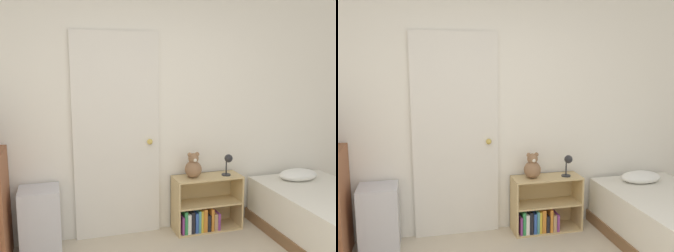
{
  "view_description": "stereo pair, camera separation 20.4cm",
  "coord_description": "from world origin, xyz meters",
  "views": [
    {
      "loc": [
        -0.69,
        -1.34,
        1.71
      ],
      "look_at": [
        0.34,
        2.01,
        1.13
      ],
      "focal_mm": 40.0,
      "sensor_mm": 36.0,
      "label": 1
    },
    {
      "loc": [
        -0.49,
        -1.39,
        1.71
      ],
      "look_at": [
        0.34,
        2.01,
        1.13
      ],
      "focal_mm": 40.0,
      "sensor_mm": 36.0,
      "label": 2
    }
  ],
  "objects": [
    {
      "name": "teddy_bear",
      "position": [
        0.63,
        2.1,
        0.68
      ],
      "size": [
        0.17,
        0.17,
        0.26
      ],
      "color": "#8C6647",
      "rests_on": "bookshelf"
    },
    {
      "name": "storage_bin",
      "position": [
        -0.86,
        2.07,
        0.31
      ],
      "size": [
        0.35,
        0.34,
        0.61
      ],
      "color": "silver",
      "rests_on": "ground_plane"
    },
    {
      "name": "door_closed",
      "position": [
        -0.11,
        2.23,
        1.01
      ],
      "size": [
        0.84,
        0.09,
        2.02
      ],
      "color": "silver",
      "rests_on": "ground_plane"
    },
    {
      "name": "bookshelf",
      "position": [
        0.74,
        2.1,
        0.21
      ],
      "size": [
        0.71,
        0.28,
        0.57
      ],
      "color": "tan",
      "rests_on": "ground_plane"
    },
    {
      "name": "desk_lamp",
      "position": [
        1.0,
        2.06,
        0.72
      ],
      "size": [
        0.11,
        0.1,
        0.22
      ],
      "color": "#262628",
      "rests_on": "bookshelf"
    },
    {
      "name": "wall_back",
      "position": [
        0.0,
        2.29,
        1.27
      ],
      "size": [
        10.0,
        0.06,
        2.55
      ],
      "color": "white",
      "rests_on": "ground_plane"
    }
  ]
}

